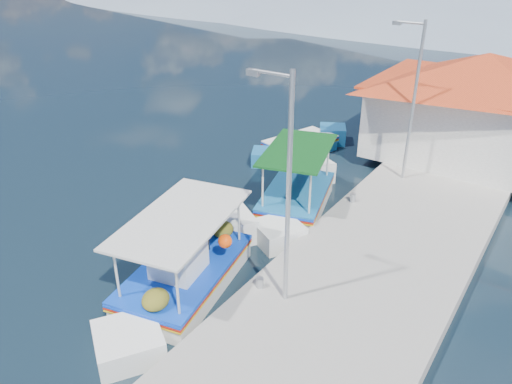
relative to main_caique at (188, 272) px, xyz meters
The scene contains 9 objects.
ground 2.28m from the main_caique, 139.94° to the right, with size 160.00×160.00×0.00m, color black.
quay 6.21m from the main_caique, 47.43° to the left, with size 5.00×44.00×0.50m, color gray.
bollards 4.36m from the main_caique, 61.23° to the left, with size 0.20×17.20×0.30m.
main_caique is the anchor object (origin of this frame).
caique_green_canopy 5.88m from the main_caique, 87.68° to the left, with size 3.36×6.76×2.63m.
caique_blue_hull 10.95m from the main_caique, 102.59° to the left, with size 2.89×5.72×1.06m.
harbor_building 14.47m from the main_caique, 71.68° to the left, with size 10.49×10.49×4.40m.
lamp_post_near 4.41m from the main_caique, 11.43° to the left, with size 1.21×0.14×6.00m.
lamp_post_far 10.52m from the main_caique, 73.67° to the left, with size 1.21×0.14×6.00m.
Camera 1 is at (9.76, -6.93, 8.86)m, focal length 34.56 mm.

